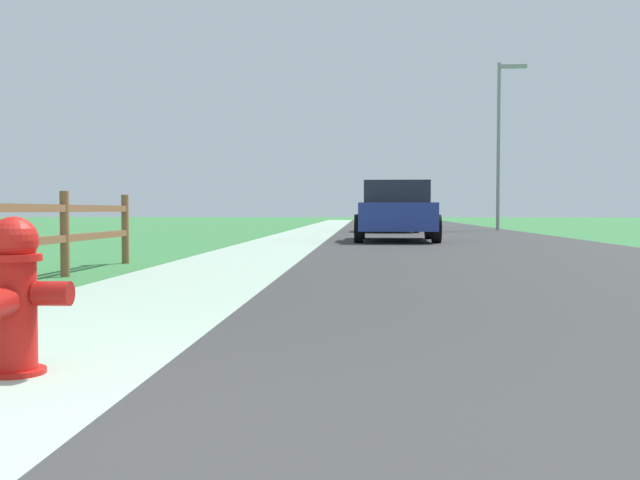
{
  "coord_description": "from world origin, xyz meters",
  "views": [
    {
      "loc": [
        1.05,
        -2.36,
        0.82
      ],
      "look_at": [
        0.48,
        7.03,
        0.44
      ],
      "focal_mm": 42.03,
      "sensor_mm": 36.0,
      "label": 1
    }
  ],
  "objects_px": {
    "parked_suv_blue": "(396,212)",
    "parked_car_black": "(390,210)",
    "parked_car_beige": "(396,211)",
    "street_lamp": "(501,132)",
    "fire_hydrant": "(13,294)"
  },
  "relations": [
    {
      "from": "street_lamp",
      "to": "parked_car_black",
      "type": "bearing_deg",
      "value": -154.96
    },
    {
      "from": "parked_car_black",
      "to": "parked_car_beige",
      "type": "height_order",
      "value": "parked_car_black"
    },
    {
      "from": "fire_hydrant",
      "to": "parked_car_black",
      "type": "xyz_separation_m",
      "value": [
        2.7,
        25.25,
        0.43
      ]
    },
    {
      "from": "parked_car_beige",
      "to": "street_lamp",
      "type": "height_order",
      "value": "street_lamp"
    },
    {
      "from": "fire_hydrant",
      "to": "parked_car_beige",
      "type": "distance_m",
      "value": 33.81
    },
    {
      "from": "parked_suv_blue",
      "to": "parked_car_black",
      "type": "bearing_deg",
      "value": 89.08
    },
    {
      "from": "fire_hydrant",
      "to": "parked_car_beige",
      "type": "bearing_deg",
      "value": 84.46
    },
    {
      "from": "parked_suv_blue",
      "to": "street_lamp",
      "type": "relative_size",
      "value": 0.63
    },
    {
      "from": "parked_suv_blue",
      "to": "parked_car_beige",
      "type": "xyz_separation_m",
      "value": [
        0.71,
        17.17,
        0.0
      ]
    },
    {
      "from": "fire_hydrant",
      "to": "street_lamp",
      "type": "xyz_separation_m",
      "value": [
        7.25,
        27.37,
        3.6
      ]
    },
    {
      "from": "fire_hydrant",
      "to": "parked_suv_blue",
      "type": "xyz_separation_m",
      "value": [
        2.56,
        16.48,
        0.37
      ]
    },
    {
      "from": "parked_car_black",
      "to": "parked_car_beige",
      "type": "distance_m",
      "value": 8.43
    },
    {
      "from": "parked_suv_blue",
      "to": "parked_car_black",
      "type": "relative_size",
      "value": 0.92
    },
    {
      "from": "parked_car_black",
      "to": "parked_car_beige",
      "type": "xyz_separation_m",
      "value": [
        0.56,
        8.41,
        -0.05
      ]
    },
    {
      "from": "parked_car_black",
      "to": "parked_suv_blue",
      "type": "bearing_deg",
      "value": -90.92
    }
  ]
}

